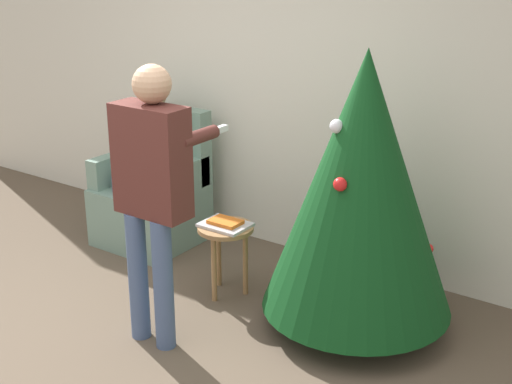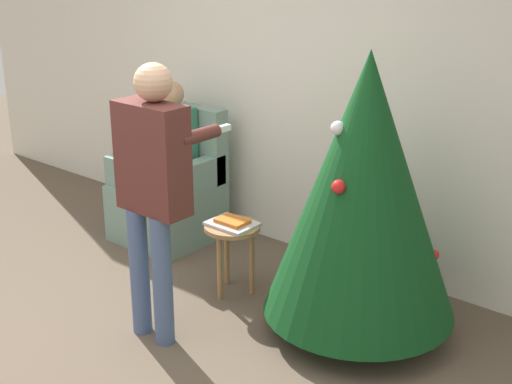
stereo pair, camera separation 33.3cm
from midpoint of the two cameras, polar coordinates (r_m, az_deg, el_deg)
ground_plane at (r=4.41m, az=-13.01°, el=-13.08°), size 14.00×14.00×0.00m
wall_back at (r=5.42m, az=4.96°, el=9.05°), size 8.00×0.06×2.70m
christmas_tree at (r=4.28m, az=10.84°, el=0.32°), size 1.19×1.19×1.77m
armchair at (r=5.83m, az=-5.19°, el=-0.20°), size 0.72×0.72×1.07m
person_seated at (r=5.70m, az=-5.53°, el=2.99°), size 0.36×0.46×1.29m
person_standing at (r=4.16m, az=-5.99°, el=1.04°), size 0.47×0.57×1.69m
side_stool at (r=4.87m, az=0.06°, el=-3.68°), size 0.38×0.38×0.50m
laptop at (r=4.83m, az=0.06°, el=-2.60°), size 0.32×0.25×0.02m
book at (r=4.82m, az=0.06°, el=-2.36°), size 0.22×0.15×0.02m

